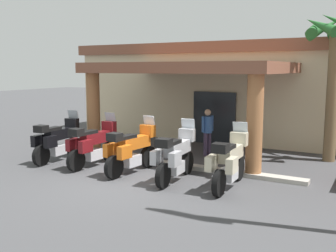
# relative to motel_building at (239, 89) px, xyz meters

# --- Properties ---
(ground_plane) EXTENTS (80.00, 80.00, 0.00)m
(ground_plane) POSITION_rel_motel_building_xyz_m (-0.02, -9.04, -2.09)
(ground_plane) COLOR #424244
(motel_building) EXTENTS (14.05, 10.77, 4.09)m
(motel_building) POSITION_rel_motel_building_xyz_m (0.00, 0.00, 0.00)
(motel_building) COLOR beige
(motel_building) RESTS_ON ground_plane
(motorcycle_black) EXTENTS (0.73, 2.21, 1.61)m
(motorcycle_black) POSITION_rel_motel_building_xyz_m (-3.37, -8.22, -1.39)
(motorcycle_black) COLOR black
(motorcycle_black) RESTS_ON ground_plane
(motorcycle_maroon) EXTENTS (0.72, 2.21, 1.61)m
(motorcycle_maroon) POSITION_rel_motel_building_xyz_m (-1.87, -8.20, -1.39)
(motorcycle_maroon) COLOR black
(motorcycle_maroon) RESTS_ON ground_plane
(motorcycle_orange) EXTENTS (0.74, 2.21, 1.61)m
(motorcycle_orange) POSITION_rel_motel_building_xyz_m (-0.38, -8.28, -1.39)
(motorcycle_orange) COLOR black
(motorcycle_orange) RESTS_ON ground_plane
(motorcycle_silver) EXTENTS (0.72, 2.21, 1.61)m
(motorcycle_silver) POSITION_rel_motel_building_xyz_m (1.12, -8.36, -1.39)
(motorcycle_silver) COLOR black
(motorcycle_silver) RESTS_ON ground_plane
(motorcycle_cream) EXTENTS (0.71, 2.21, 1.61)m
(motorcycle_cream) POSITION_rel_motel_building_xyz_m (2.61, -8.27, -1.39)
(motorcycle_cream) COLOR black
(motorcycle_cream) RESTS_ON ground_plane
(pedestrian) EXTENTS (0.32, 0.50, 1.63)m
(pedestrian) POSITION_rel_motel_building_xyz_m (0.62, -5.05, -1.15)
(pedestrian) COLOR #3F334C
(pedestrian) RESTS_ON ground_plane
(palm_tree_near_portico) EXTENTS (2.04, 2.16, 4.93)m
(palm_tree_near_portico) POSITION_rel_motel_building_xyz_m (4.42, -3.87, 1.41)
(palm_tree_near_portico) COLOR brown
(palm_tree_near_portico) RESTS_ON ground_plane
(curb_strip) EXTENTS (9.48, 0.36, 0.12)m
(curb_strip) POSITION_rel_motel_building_xyz_m (-0.38, -6.99, -2.03)
(curb_strip) COLOR #ADA89E
(curb_strip) RESTS_ON ground_plane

